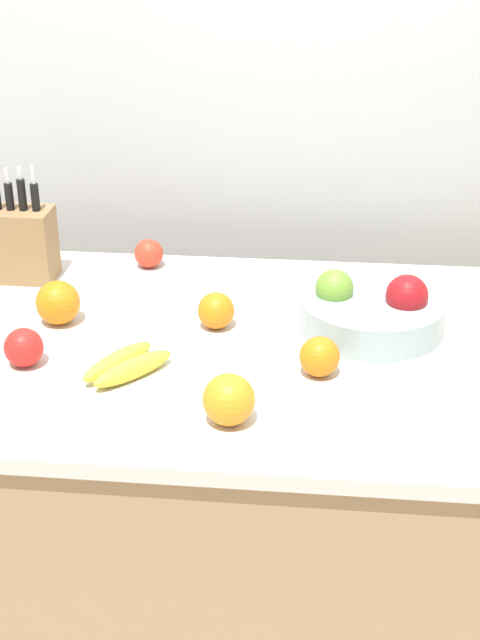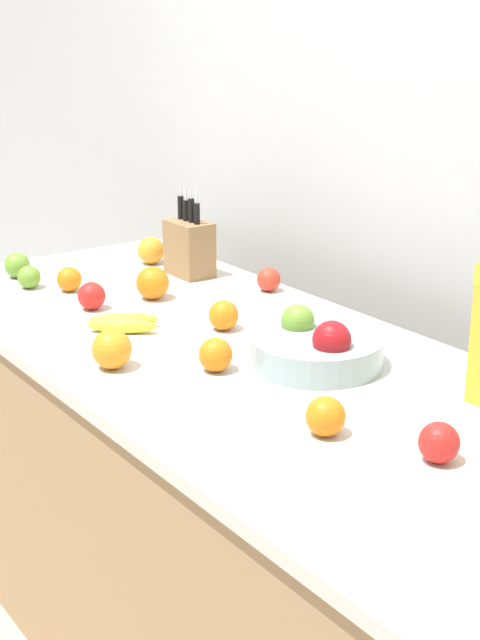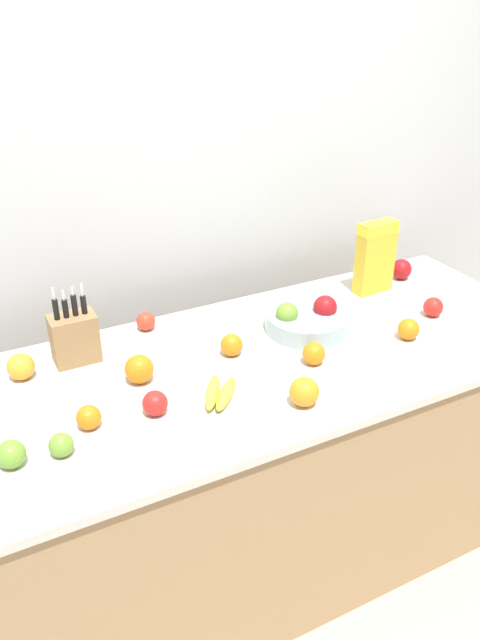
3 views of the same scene
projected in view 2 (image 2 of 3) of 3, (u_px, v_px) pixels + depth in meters
The scene contains 17 objects.
wall_back at pixel (433, 142), 2.28m from camera, with size 9.00×0.06×2.60m.
counter at pixel (232, 513), 2.21m from camera, with size 2.07×0.84×0.88m.
knife_block at pixel (189, 247), 2.62m from camera, with size 0.14×0.10×0.27m.
fruit_bowl at pixel (316, 348), 1.95m from camera, with size 0.29×0.29×0.12m.
banana_bunch at pixel (123, 323), 2.18m from camera, with size 0.17×0.18×0.04m.
apple_leftmost at pixel (92, 296), 2.33m from camera, with size 0.07×0.07×0.07m, color red.
apple_rear at pixel (269, 279), 2.48m from camera, with size 0.07×0.07×0.07m, color red.
apple_rightmost at pixel (439, 443), 1.53m from camera, with size 0.07×0.07×0.07m, color red.
apple_near_bananas at pixel (29, 277), 2.51m from camera, with size 0.07×0.07×0.07m, color #6B9E33.
apple_middle at pixel (17, 265), 2.61m from camera, with size 0.07×0.07×0.07m, color #6B9E33.
orange_mid_left at pixel (153, 283), 2.41m from camera, with size 0.09×0.09×0.09m, color orange.
orange_back_center at pixel (112, 349), 1.93m from camera, with size 0.09×0.09×0.09m, color orange.
orange_front_center at pixel (224, 315), 2.17m from camera, with size 0.07×0.07×0.07m, color orange.
orange_mid_right at pixel (326, 416), 1.62m from camera, with size 0.07×0.07×0.07m, color orange.
orange_by_cereal at pixel (151, 250), 2.76m from camera, with size 0.08×0.08×0.08m, color orange.
orange_near_bowl at pixel (69, 279), 2.48m from camera, with size 0.07×0.07×0.07m, color orange.
orange_front_right at pixel (216, 355), 1.92m from camera, with size 0.07×0.07×0.07m, color orange.
Camera 2 is at (1.57, -1.12, 1.60)m, focal length 50.00 mm.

